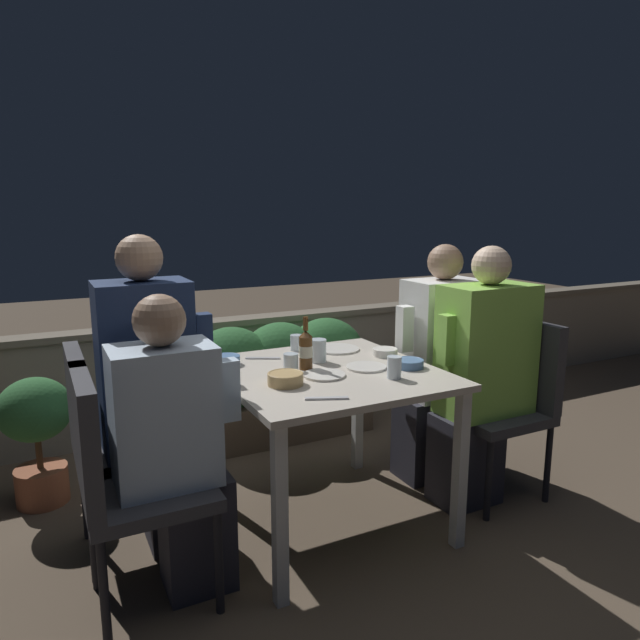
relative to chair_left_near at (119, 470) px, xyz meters
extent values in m
plane|color=brown|center=(0.95, 0.18, -0.55)|extent=(16.00, 16.00, 0.00)
cube|color=gray|center=(0.95, 1.64, -0.20)|extent=(9.00, 0.14, 0.70)
cube|color=#706656|center=(0.95, 1.64, 0.17)|extent=(9.00, 0.18, 0.04)
cube|color=#BCB2A3|center=(0.95, 0.18, 0.19)|extent=(0.95, 0.98, 0.03)
cube|color=silver|center=(0.52, -0.26, -0.19)|extent=(0.05, 0.05, 0.72)
cube|color=silver|center=(1.37, -0.26, -0.19)|extent=(0.05, 0.05, 0.72)
cube|color=silver|center=(0.52, 0.62, -0.19)|extent=(0.05, 0.05, 0.72)
cube|color=silver|center=(1.37, 0.62, -0.19)|extent=(0.05, 0.05, 0.72)
cube|color=brown|center=(1.16, 1.24, -0.41)|extent=(1.20, 0.36, 0.28)
ellipsoid|color=#2D6633|center=(0.83, 1.24, -0.04)|extent=(0.54, 0.47, 0.51)
ellipsoid|color=#2D6633|center=(1.16, 1.24, -0.04)|extent=(0.54, 0.47, 0.51)
ellipsoid|color=#2D6633|center=(1.49, 1.24, -0.04)|extent=(0.54, 0.47, 0.51)
cube|color=#333338|center=(0.10, 0.00, -0.11)|extent=(0.46, 0.46, 0.05)
cube|color=#333338|center=(-0.10, 0.00, 0.14)|extent=(0.06, 0.46, 0.45)
cylinder|color=black|center=(-0.10, -0.20, -0.34)|extent=(0.03, 0.03, 0.41)
cylinder|color=black|center=(0.30, -0.20, -0.34)|extent=(0.03, 0.03, 0.41)
cylinder|color=black|center=(-0.10, 0.20, -0.34)|extent=(0.03, 0.03, 0.41)
cylinder|color=black|center=(0.30, 0.20, -0.34)|extent=(0.03, 0.03, 0.41)
cube|color=#282833|center=(0.27, 0.00, -0.32)|extent=(0.26, 0.23, 0.46)
cube|color=silver|center=(0.17, 0.00, 0.18)|extent=(0.37, 0.26, 0.53)
cube|color=silver|center=(0.42, 0.00, 0.24)|extent=(0.07, 0.07, 0.24)
sphere|color=#99755B|center=(0.17, 0.00, 0.54)|extent=(0.19, 0.19, 0.19)
cube|color=#333338|center=(0.10, 0.35, -0.11)|extent=(0.46, 0.46, 0.05)
cube|color=#333338|center=(-0.10, 0.35, 0.14)|extent=(0.06, 0.46, 0.45)
cylinder|color=black|center=(-0.10, 0.15, -0.34)|extent=(0.03, 0.03, 0.41)
cylinder|color=black|center=(0.30, 0.15, -0.34)|extent=(0.03, 0.03, 0.41)
cylinder|color=black|center=(-0.10, 0.55, -0.34)|extent=(0.03, 0.03, 0.41)
cylinder|color=black|center=(0.30, 0.55, -0.34)|extent=(0.03, 0.03, 0.41)
cube|color=#282833|center=(0.27, 0.35, -0.32)|extent=(0.26, 0.23, 0.46)
cube|color=navy|center=(0.17, 0.35, 0.28)|extent=(0.38, 0.26, 0.73)
cube|color=navy|center=(0.42, 0.35, 0.36)|extent=(0.07, 0.07, 0.24)
sphere|color=tan|center=(0.17, 0.35, 0.73)|extent=(0.19, 0.19, 0.19)
cube|color=#333338|center=(1.84, 0.04, -0.11)|extent=(0.46, 0.46, 0.05)
cube|color=#333338|center=(2.04, 0.04, 0.14)|extent=(0.06, 0.46, 0.45)
cylinder|color=black|center=(1.64, -0.16, -0.34)|extent=(0.03, 0.03, 0.41)
cylinder|color=black|center=(2.04, -0.16, -0.34)|extent=(0.03, 0.03, 0.41)
cylinder|color=black|center=(1.64, 0.24, -0.34)|extent=(0.03, 0.03, 0.41)
cylinder|color=black|center=(2.04, 0.24, -0.34)|extent=(0.03, 0.03, 0.41)
cube|color=#282833|center=(1.67, 0.04, -0.32)|extent=(0.32, 0.23, 0.46)
cube|color=#8CCC4C|center=(1.77, 0.04, 0.24)|extent=(0.46, 0.26, 0.65)
cube|color=#8CCC4C|center=(1.52, 0.04, 0.32)|extent=(0.07, 0.07, 0.24)
sphere|color=beige|center=(1.77, 0.04, 0.66)|extent=(0.19, 0.19, 0.19)
cube|color=#333338|center=(1.82, 0.36, -0.11)|extent=(0.46, 0.46, 0.05)
cube|color=#333338|center=(2.02, 0.36, 0.14)|extent=(0.06, 0.46, 0.45)
cylinder|color=black|center=(1.62, 0.17, -0.34)|extent=(0.03, 0.03, 0.41)
cylinder|color=black|center=(2.02, 0.17, -0.34)|extent=(0.03, 0.03, 0.41)
cylinder|color=black|center=(1.62, 0.56, -0.34)|extent=(0.03, 0.03, 0.41)
cylinder|color=black|center=(2.02, 0.56, -0.34)|extent=(0.03, 0.03, 0.41)
cube|color=#282833|center=(1.65, 0.36, -0.32)|extent=(0.28, 0.23, 0.46)
cube|color=white|center=(1.75, 0.36, 0.23)|extent=(0.40, 0.26, 0.64)
cube|color=white|center=(1.50, 0.36, 0.31)|extent=(0.07, 0.07, 0.24)
sphere|color=#99755B|center=(1.75, 0.36, 0.65)|extent=(0.19, 0.19, 0.19)
cylinder|color=brown|center=(0.87, 0.24, 0.28)|extent=(0.06, 0.06, 0.15)
cylinder|color=beige|center=(0.87, 0.24, 0.29)|extent=(0.06, 0.06, 0.05)
cone|color=brown|center=(0.87, 0.24, 0.37)|extent=(0.06, 0.06, 0.03)
cylinder|color=brown|center=(0.87, 0.24, 0.42)|extent=(0.02, 0.02, 0.06)
cylinder|color=silver|center=(1.17, 0.49, 0.21)|extent=(0.23, 0.23, 0.01)
cylinder|color=silver|center=(0.89, 0.10, 0.21)|extent=(0.19, 0.19, 0.01)
cylinder|color=silver|center=(1.12, 0.13, 0.21)|extent=(0.19, 0.19, 0.01)
cylinder|color=#4C709E|center=(1.30, 0.05, 0.22)|extent=(0.14, 0.14, 0.04)
torus|color=#4C709E|center=(1.30, 0.05, 0.24)|extent=(0.14, 0.14, 0.01)
cylinder|color=silver|center=(1.32, 0.28, 0.22)|extent=(0.12, 0.12, 0.04)
torus|color=silver|center=(1.32, 0.28, 0.24)|extent=(0.12, 0.12, 0.01)
cylinder|color=#4C709E|center=(0.56, 0.48, 0.23)|extent=(0.13, 0.13, 0.04)
torus|color=#4C709E|center=(0.56, 0.48, 0.24)|extent=(0.13, 0.13, 0.01)
cylinder|color=tan|center=(0.69, 0.06, 0.23)|extent=(0.15, 0.15, 0.05)
torus|color=tan|center=(0.69, 0.06, 0.25)|extent=(0.15, 0.15, 0.01)
cylinder|color=silver|center=(0.78, 0.23, 0.25)|extent=(0.07, 0.07, 0.09)
cylinder|color=silver|center=(0.98, 0.58, 0.25)|extent=(0.07, 0.07, 0.08)
cylinder|color=silver|center=(1.14, -0.06, 0.25)|extent=(0.06, 0.06, 0.10)
cylinder|color=silver|center=(0.97, 0.33, 0.26)|extent=(0.08, 0.08, 0.11)
cube|color=silver|center=(0.76, -0.18, 0.21)|extent=(0.16, 0.09, 0.01)
cube|color=silver|center=(0.75, 0.50, 0.21)|extent=(0.16, 0.10, 0.01)
cylinder|color=#9E5638|center=(-0.27, 1.00, -0.46)|extent=(0.25, 0.25, 0.19)
cylinder|color=#47331E|center=(-0.27, 1.00, -0.28)|extent=(0.03, 0.03, 0.17)
ellipsoid|color=#2D6633|center=(-0.27, 1.00, -0.05)|extent=(0.36, 0.36, 0.32)
camera|label=1|loc=(-0.21, -2.04, 0.93)|focal=32.00mm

